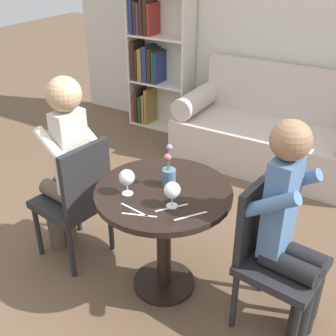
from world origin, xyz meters
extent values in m
plane|color=brown|center=(0.00, 0.00, 0.00)|extent=(16.00, 16.00, 0.00)
cube|color=beige|center=(0.00, 2.39, 1.35)|extent=(5.20, 0.05, 2.70)
cylinder|color=black|center=(0.00, 0.00, 0.71)|extent=(0.80, 0.80, 0.03)
cylinder|color=black|center=(0.00, 0.00, 0.36)|extent=(0.09, 0.09, 0.67)
cylinder|color=black|center=(0.00, 0.00, 0.01)|extent=(0.40, 0.40, 0.03)
cube|color=beige|center=(0.00, 1.92, 0.21)|extent=(1.76, 0.80, 0.42)
cube|color=beige|center=(0.00, 2.24, 0.67)|extent=(1.54, 0.16, 0.50)
cylinder|color=beige|center=(-0.77, 1.92, 0.53)|extent=(0.22, 0.72, 0.22)
cube|color=silver|center=(-1.39, 2.34, 0.78)|extent=(0.73, 0.02, 1.57)
cube|color=silver|center=(-1.75, 2.21, 0.78)|extent=(0.02, 0.28, 1.57)
cube|color=silver|center=(-1.04, 2.21, 0.78)|extent=(0.02, 0.28, 1.57)
cube|color=silver|center=(-1.39, 2.21, 0.01)|extent=(0.68, 0.28, 0.02)
cube|color=silver|center=(-1.39, 2.21, 0.53)|extent=(0.68, 0.28, 0.02)
cube|color=silver|center=(-1.39, 2.21, 1.04)|extent=(0.68, 0.28, 0.02)
cube|color=maroon|center=(-1.71, 2.20, 0.19)|extent=(0.03, 0.23, 0.33)
cube|color=#332319|center=(-1.67, 2.20, 0.22)|extent=(0.03, 0.23, 0.40)
cube|color=#234723|center=(-1.62, 2.20, 0.18)|extent=(0.04, 0.23, 0.32)
cube|color=olive|center=(-1.58, 2.20, 0.20)|extent=(0.03, 0.23, 0.35)
cube|color=olive|center=(-1.54, 2.20, 0.23)|extent=(0.04, 0.23, 0.42)
cube|color=#332319|center=(-1.70, 2.20, 0.75)|extent=(0.04, 0.23, 0.43)
cube|color=#332319|center=(-1.65, 2.20, 0.71)|extent=(0.03, 0.23, 0.35)
cube|color=olive|center=(-1.60, 2.20, 0.72)|extent=(0.05, 0.23, 0.36)
cube|color=navy|center=(-1.54, 2.20, 0.74)|extent=(0.05, 0.23, 0.40)
cube|color=#332319|center=(-1.48, 2.20, 0.73)|extent=(0.05, 0.23, 0.38)
cube|color=#234723|center=(-1.43, 2.20, 0.72)|extent=(0.03, 0.23, 0.36)
cube|color=navy|center=(-1.40, 2.20, 0.71)|extent=(0.03, 0.23, 0.35)
cube|color=navy|center=(-1.70, 2.20, 1.27)|extent=(0.04, 0.23, 0.42)
cube|color=#332319|center=(-1.65, 2.20, 1.23)|extent=(0.04, 0.23, 0.35)
cube|color=#602D5B|center=(-1.61, 2.20, 1.22)|extent=(0.03, 0.23, 0.33)
cube|color=#332319|center=(-1.57, 2.20, 1.27)|extent=(0.04, 0.23, 0.42)
cube|color=#332319|center=(-1.51, 2.20, 1.24)|extent=(0.04, 0.23, 0.38)
cube|color=maroon|center=(-1.47, 2.20, 1.22)|extent=(0.03, 0.23, 0.33)
cylinder|color=#232326|center=(-0.86, 0.16, 0.20)|extent=(0.04, 0.04, 0.40)
cylinder|color=#232326|center=(-0.91, -0.19, 0.20)|extent=(0.04, 0.04, 0.40)
cylinder|color=#232326|center=(-0.51, 0.11, 0.20)|extent=(0.04, 0.04, 0.40)
cylinder|color=#232326|center=(-0.56, -0.24, 0.20)|extent=(0.04, 0.04, 0.40)
cube|color=#232326|center=(-0.71, -0.04, 0.42)|extent=(0.47, 0.47, 0.05)
cube|color=#232326|center=(-0.52, -0.07, 0.68)|extent=(0.09, 0.38, 0.45)
cylinder|color=#232326|center=(0.87, -0.12, 0.20)|extent=(0.04, 0.04, 0.40)
cylinder|color=#232326|center=(0.91, 0.24, 0.20)|extent=(0.04, 0.04, 0.40)
cylinder|color=#232326|center=(0.52, -0.08, 0.20)|extent=(0.04, 0.04, 0.40)
cylinder|color=#232326|center=(0.56, 0.28, 0.20)|extent=(0.04, 0.04, 0.40)
cube|color=#232326|center=(0.71, 0.08, 0.42)|extent=(0.46, 0.46, 0.05)
cube|color=#232326|center=(0.52, 0.10, 0.68)|extent=(0.08, 0.38, 0.45)
cylinder|color=brown|center=(-0.86, 0.04, 0.23)|extent=(0.11, 0.11, 0.45)
cylinder|color=brown|center=(-0.88, -0.07, 0.23)|extent=(0.11, 0.11, 0.45)
cylinder|color=brown|center=(-0.75, 0.03, 0.50)|extent=(0.31, 0.15, 0.11)
cylinder|color=brown|center=(-0.77, -0.08, 0.50)|extent=(0.31, 0.15, 0.11)
cube|color=silver|center=(-0.65, -0.04, 0.80)|extent=(0.15, 0.21, 0.59)
cylinder|color=silver|center=(-0.63, 0.09, 0.90)|extent=(0.29, 0.11, 0.23)
cylinder|color=silver|center=(-0.67, -0.17, 0.90)|extent=(0.29, 0.11, 0.23)
sphere|color=tan|center=(-0.65, -0.04, 1.20)|extent=(0.21, 0.21, 0.21)
cylinder|color=black|center=(0.87, 0.00, 0.23)|extent=(0.11, 0.11, 0.45)
cylinder|color=black|center=(0.88, 0.11, 0.23)|extent=(0.11, 0.11, 0.45)
cylinder|color=black|center=(0.76, 0.01, 0.50)|extent=(0.31, 0.14, 0.11)
cylinder|color=black|center=(0.77, 0.12, 0.50)|extent=(0.31, 0.14, 0.11)
cube|color=#4C709E|center=(0.65, 0.08, 0.79)|extent=(0.14, 0.21, 0.57)
cylinder|color=#4C709E|center=(0.64, -0.06, 0.88)|extent=(0.29, 0.10, 0.23)
cylinder|color=#4C709E|center=(0.67, 0.21, 0.88)|extent=(0.29, 0.10, 0.23)
sphere|color=#936B4C|center=(0.65, 0.08, 1.17)|extent=(0.20, 0.20, 0.20)
cylinder|color=white|center=(-0.15, -0.14, 0.73)|extent=(0.06, 0.06, 0.00)
cylinder|color=white|center=(-0.15, -0.14, 0.77)|extent=(0.01, 0.01, 0.07)
sphere|color=white|center=(-0.15, -0.14, 0.84)|extent=(0.09, 0.09, 0.09)
sphere|color=beige|center=(-0.15, -0.14, 0.83)|extent=(0.07, 0.07, 0.07)
cylinder|color=white|center=(0.13, -0.12, 0.73)|extent=(0.06, 0.06, 0.00)
cylinder|color=white|center=(0.13, -0.12, 0.77)|extent=(0.01, 0.01, 0.06)
sphere|color=white|center=(0.13, -0.12, 0.83)|extent=(0.09, 0.09, 0.09)
sphere|color=maroon|center=(0.13, -0.12, 0.82)|extent=(0.07, 0.07, 0.07)
cylinder|color=slate|center=(0.00, 0.06, 0.78)|extent=(0.08, 0.08, 0.11)
cylinder|color=#4C7A42|center=(0.00, 0.05, 0.88)|extent=(0.01, 0.01, 0.08)
sphere|color=#D16684|center=(0.00, 0.05, 0.92)|extent=(0.04, 0.04, 0.04)
cylinder|color=#4C7A42|center=(0.00, 0.07, 0.91)|extent=(0.01, 0.01, 0.14)
sphere|color=#9E70B2|center=(0.00, 0.07, 0.98)|extent=(0.04, 0.04, 0.04)
cylinder|color=#4C7A42|center=(-0.01, 0.06, 0.88)|extent=(0.01, 0.01, 0.08)
sphere|color=#EACC4C|center=(-0.01, 0.06, 0.92)|extent=(0.04, 0.04, 0.04)
cube|color=silver|center=(-0.03, -0.25, 0.73)|extent=(0.19, 0.04, 0.00)
cube|color=silver|center=(0.26, -0.15, 0.73)|extent=(0.12, 0.16, 0.00)
cube|color=silver|center=(0.13, -0.13, 0.73)|extent=(0.13, 0.16, 0.00)
cube|color=silver|center=(0.02, -0.28, 0.73)|extent=(0.18, 0.08, 0.00)
camera|label=1|loc=(1.07, -1.74, 2.02)|focal=45.00mm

